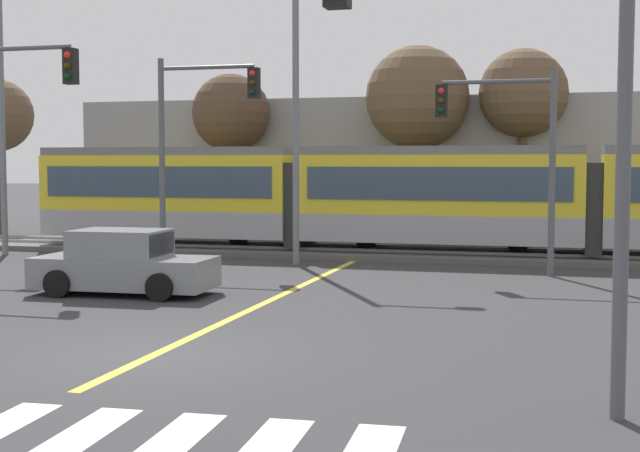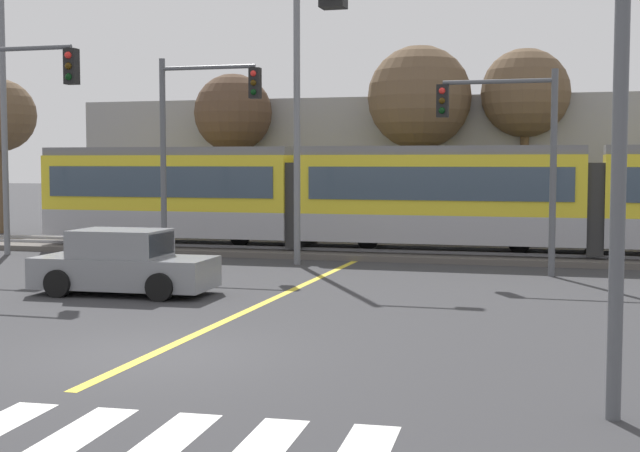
# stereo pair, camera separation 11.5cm
# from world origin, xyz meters

# --- Properties ---
(ground_plane) EXTENTS (200.00, 200.00, 0.00)m
(ground_plane) POSITION_xyz_m (0.00, 0.00, 0.00)
(ground_plane) COLOR #333335
(track_bed) EXTENTS (120.00, 4.00, 0.18)m
(track_bed) POSITION_xyz_m (0.00, 16.05, 0.09)
(track_bed) COLOR #56514C
(track_bed) RESTS_ON ground
(rail_near) EXTENTS (120.00, 0.08, 0.10)m
(rail_near) POSITION_xyz_m (0.00, 15.33, 0.23)
(rail_near) COLOR #939399
(rail_near) RESTS_ON track_bed
(rail_far) EXTENTS (120.00, 0.08, 0.10)m
(rail_far) POSITION_xyz_m (0.00, 16.77, 0.23)
(rail_far) COLOR #939399
(rail_far) RESTS_ON track_bed
(light_rail_tram) EXTENTS (28.00, 2.64, 3.43)m
(light_rail_tram) POSITION_xyz_m (2.45, 16.04, 2.05)
(light_rail_tram) COLOR #9E9EA3
(light_rail_tram) RESTS_ON track_bed
(crosswalk_stripe_5) EXTENTS (0.72, 2.83, 0.01)m
(crosswalk_stripe_5) POSITION_xyz_m (1.10, -4.34, 0.00)
(crosswalk_stripe_5) COLOR silver
(crosswalk_stripe_5) RESTS_ON ground
(crosswalk_stripe_6) EXTENTS (0.72, 2.83, 0.01)m
(crosswalk_stripe_6) POSITION_xyz_m (2.20, -4.28, 0.00)
(crosswalk_stripe_6) COLOR silver
(crosswalk_stripe_6) RESTS_ON ground
(lane_centre_line) EXTENTS (0.20, 16.45, 0.01)m
(lane_centre_line) POSITION_xyz_m (0.00, 5.82, 0.00)
(lane_centre_line) COLOR gold
(lane_centre_line) RESTS_ON ground
(sedan_crossing) EXTENTS (4.26, 2.03, 1.52)m
(sedan_crossing) POSITION_xyz_m (-3.63, 5.92, 0.70)
(sedan_crossing) COLOR gray
(sedan_crossing) RESTS_ON ground
(traffic_light_far_right) EXTENTS (3.25, 0.38, 5.59)m
(traffic_light_far_right) POSITION_xyz_m (4.88, 11.95, 3.73)
(traffic_light_far_right) COLOR #515459
(traffic_light_far_right) RESTS_ON ground
(traffic_light_near_right) EXTENTS (3.75, 0.38, 6.48)m
(traffic_light_near_right) POSITION_xyz_m (5.79, -1.75, 4.25)
(traffic_light_near_right) COLOR #515459
(traffic_light_near_right) RESTS_ON ground
(traffic_light_far_left) EXTENTS (3.25, 0.38, 6.24)m
(traffic_light_far_left) POSITION_xyz_m (-4.54, 12.16, 4.13)
(traffic_light_far_left) COLOR #515459
(traffic_light_far_left) RESTS_ON ground
(street_lamp_west) EXTENTS (1.95, 0.28, 9.34)m
(street_lamp_west) POSITION_xyz_m (-11.57, 12.93, 5.23)
(street_lamp_west) COLOR slate
(street_lamp_west) RESTS_ON ground
(street_lamp_centre) EXTENTS (2.45, 0.28, 8.96)m
(street_lamp_centre) POSITION_xyz_m (-1.26, 12.80, 5.10)
(street_lamp_centre) COLOR slate
(street_lamp_centre) RESTS_ON ground
(bare_tree_far_west) EXTENTS (3.12, 3.12, 6.68)m
(bare_tree_far_west) POSITION_xyz_m (-17.37, 20.64, 5.08)
(bare_tree_far_west) COLOR brown
(bare_tree_far_west) RESTS_ON ground
(bare_tree_west) EXTENTS (3.12, 3.12, 6.61)m
(bare_tree_west) POSITION_xyz_m (-6.58, 20.62, 5.01)
(bare_tree_west) COLOR brown
(bare_tree_west) RESTS_ON ground
(bare_tree_east) EXTENTS (3.94, 3.94, 7.51)m
(bare_tree_east) POSITION_xyz_m (0.87, 20.90, 5.52)
(bare_tree_east) COLOR brown
(bare_tree_east) RESTS_ON ground
(bare_tree_far_east) EXTENTS (3.30, 3.30, 7.31)m
(bare_tree_far_east) POSITION_xyz_m (4.77, 21.29, 5.62)
(bare_tree_far_east) COLOR brown
(bare_tree_far_east) RESTS_ON ground
(building_backdrop_far) EXTENTS (25.83, 6.00, 5.65)m
(building_backdrop_far) POSITION_xyz_m (-0.74, 24.42, 2.83)
(building_backdrop_far) COLOR gray
(building_backdrop_far) RESTS_ON ground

